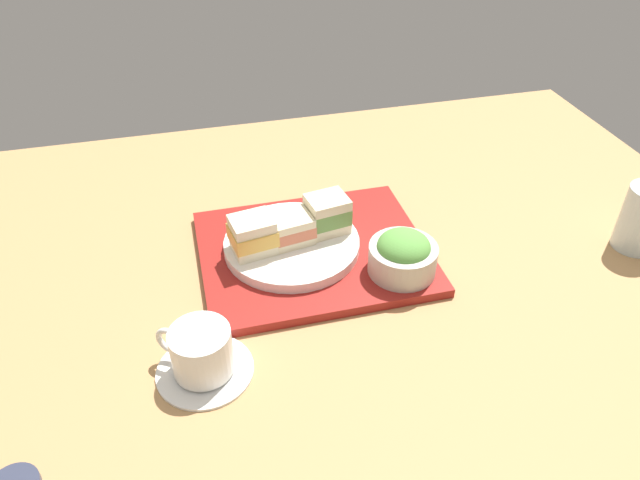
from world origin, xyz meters
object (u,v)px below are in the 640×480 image
(sandwich_plate, at_px, (292,244))
(sandwich_middle, at_px, (291,228))
(coffee_cup, at_px, (202,354))
(sandwich_near, at_px, (327,214))
(salad_bowl, at_px, (403,254))
(sandwich_far, at_px, (253,235))

(sandwich_plate, bearing_deg, sandwich_middle, 90.00)
(coffee_cup, bearing_deg, sandwich_near, -135.50)
(sandwich_middle, height_order, salad_bowl, salad_bowl)
(sandwich_middle, bearing_deg, salad_bowl, 147.51)
(coffee_cup, bearing_deg, sandwich_plate, -127.94)
(salad_bowl, bearing_deg, sandwich_near, -50.77)
(sandwich_plate, height_order, salad_bowl, salad_bowl)
(salad_bowl, relative_size, coffee_cup, 0.82)
(sandwich_plate, xyz_separation_m, coffee_cup, (0.16, 0.21, 0.01))
(sandwich_middle, xyz_separation_m, sandwich_far, (0.06, 0.01, 0.01))
(sandwich_near, xyz_separation_m, coffee_cup, (0.23, 0.22, -0.03))
(sandwich_middle, height_order, sandwich_far, sandwich_far)
(sandwich_plate, xyz_separation_m, sandwich_far, (0.06, 0.01, 0.04))
(sandwich_middle, distance_m, sandwich_far, 0.07)
(sandwich_near, relative_size, coffee_cup, 0.56)
(sandwich_plate, bearing_deg, sandwich_far, 11.49)
(sandwich_far, height_order, coffee_cup, sandwich_far)
(salad_bowl, height_order, coffee_cup, salad_bowl)
(sandwich_plate, distance_m, coffee_cup, 0.27)
(sandwich_near, bearing_deg, sandwich_plate, 11.49)
(sandwich_far, distance_m, salad_bowl, 0.23)
(sandwich_plate, bearing_deg, salad_bowl, 147.51)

